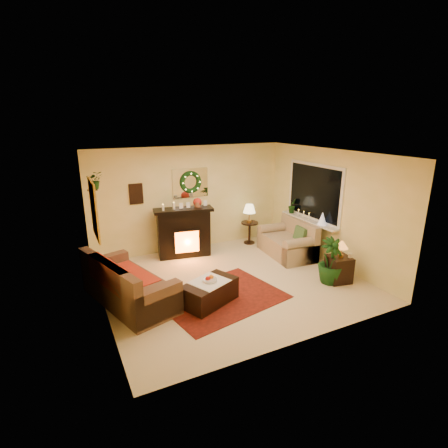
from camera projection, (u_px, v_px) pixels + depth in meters
name	position (u px, v px, depth m)	size (l,w,h in m)	color
floor	(231.00, 282.00, 7.20)	(5.00, 5.00, 0.00)	beige
ceiling	(232.00, 154.00, 6.44)	(5.00, 5.00, 0.00)	white
wall_back	(191.00, 198.00, 8.75)	(5.00, 5.00, 0.00)	#EFD88C
wall_front	(306.00, 262.00, 4.89)	(5.00, 5.00, 0.00)	#EFD88C
wall_left	(98.00, 240.00, 5.76)	(4.50, 4.50, 0.00)	#EFD88C
wall_right	(330.00, 207.00, 7.88)	(4.50, 4.50, 0.00)	#EFD88C
area_rug	(221.00, 297.00, 6.57)	(2.20, 1.65, 0.01)	#5B1619
sofa	(129.00, 280.00, 6.30)	(0.90, 2.05, 0.88)	brown
red_throw	(126.00, 276.00, 6.43)	(0.75, 1.22, 0.02)	red
fireplace	(184.00, 234.00, 8.41)	(1.23, 0.39, 1.13)	black
poinsettia	(197.00, 202.00, 8.36)	(0.21, 0.21, 0.21)	#B12518
mantel_candle_a	(163.00, 208.00, 7.98)	(0.05, 0.05, 0.16)	silver
mantel_candle_b	(174.00, 207.00, 8.11)	(0.06, 0.06, 0.19)	white
mantel_mirror	(190.00, 183.00, 8.62)	(0.92, 0.02, 0.72)	white
wreath	(191.00, 182.00, 8.58)	(0.55, 0.55, 0.11)	#194719
wall_art	(136.00, 194.00, 8.09)	(0.32, 0.03, 0.48)	#381E11
gold_mirror	(94.00, 210.00, 5.90)	(0.03, 0.84, 1.00)	gold
hanging_plant	(96.00, 189.00, 6.54)	(0.33, 0.28, 0.36)	#194719
loveseat	(287.00, 239.00, 8.49)	(0.86, 1.49, 0.86)	tan
window_frame	(314.00, 192.00, 8.27)	(0.03, 1.86, 1.36)	white
window_glass	(314.00, 192.00, 8.27)	(0.02, 1.70, 1.22)	black
window_sill	(309.00, 220.00, 8.43)	(0.22, 1.86, 0.04)	white
mini_tree	(322.00, 219.00, 7.95)	(0.20, 0.20, 0.30)	white
sill_plant	(292.00, 206.00, 8.94)	(0.28, 0.22, 0.50)	#19511B
side_table_round	(249.00, 232.00, 9.33)	(0.45, 0.45, 0.59)	black
lamp_cream	(249.00, 212.00, 9.15)	(0.33, 0.33, 0.50)	#FFE59F
end_table_square	(339.00, 269.00, 7.16)	(0.44, 0.44, 0.54)	#46251A
lamp_tiffany	(342.00, 247.00, 7.01)	(0.26, 0.26, 0.39)	#FF9936
coffee_table	(210.00, 293.00, 6.31)	(1.01, 0.56, 0.42)	#533322
fruit_bowl	(210.00, 280.00, 6.25)	(0.26, 0.26, 0.06)	silver
floor_palm	(331.00, 262.00, 7.05)	(1.58, 1.58, 2.82)	#0F360E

